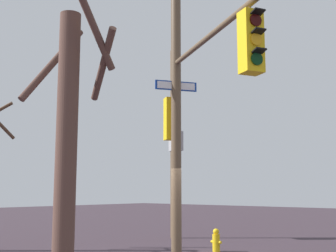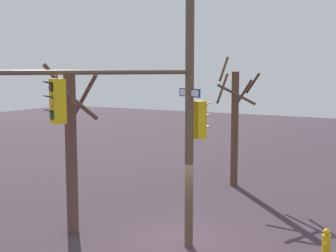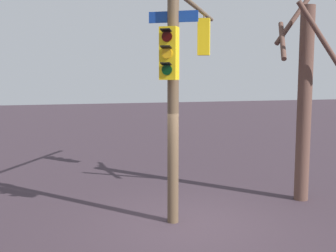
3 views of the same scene
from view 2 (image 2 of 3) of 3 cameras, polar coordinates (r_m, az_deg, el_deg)
ground_plane at (r=14.63m, az=2.09°, el=-14.08°), size 80.00×80.00×0.00m
main_signal_pole_assembly at (r=12.85m, az=0.66°, el=6.01°), size 5.29×5.17×9.83m
fire_hydrant at (r=14.39m, az=18.95°, el=-13.36°), size 0.38×0.24×0.73m
bare_tree_behind_pole at (r=14.99m, az=-11.81°, el=-2.72°), size 1.58×1.49×5.45m
bare_tree_across_street at (r=20.95m, az=8.25°, el=0.47°), size 2.32×1.87×5.85m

